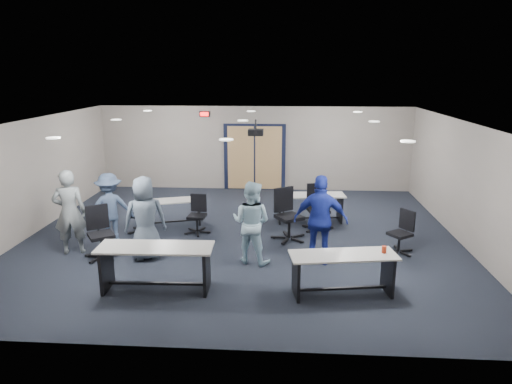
# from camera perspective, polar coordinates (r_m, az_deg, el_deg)

# --- Properties ---
(floor) EXTENTS (10.00, 10.00, 0.00)m
(floor) POSITION_cam_1_polar(r_m,az_deg,el_deg) (10.81, -1.80, -5.59)
(floor) COLOR black
(floor) RESTS_ON ground
(back_wall) EXTENTS (10.00, 0.04, 2.70)m
(back_wall) POSITION_cam_1_polar(r_m,az_deg,el_deg) (14.81, -0.16, 5.46)
(back_wall) COLOR gray
(back_wall) RESTS_ON floor
(front_wall) EXTENTS (10.00, 0.04, 2.70)m
(front_wall) POSITION_cam_1_polar(r_m,az_deg,el_deg) (6.17, -5.96, -8.48)
(front_wall) COLOR gray
(front_wall) RESTS_ON floor
(left_wall) EXTENTS (0.04, 9.00, 2.70)m
(left_wall) POSITION_cam_1_polar(r_m,az_deg,el_deg) (11.98, -26.42, 1.60)
(left_wall) COLOR gray
(left_wall) RESTS_ON floor
(right_wall) EXTENTS (0.04, 9.00, 2.70)m
(right_wall) POSITION_cam_1_polar(r_m,az_deg,el_deg) (11.11, 24.76, 0.85)
(right_wall) COLOR gray
(right_wall) RESTS_ON floor
(ceiling) EXTENTS (10.00, 9.00, 0.04)m
(ceiling) POSITION_cam_1_polar(r_m,az_deg,el_deg) (10.18, -1.92, 8.78)
(ceiling) COLOR silver
(ceiling) RESTS_ON back_wall
(double_door) EXTENTS (2.00, 0.07, 2.20)m
(double_door) POSITION_cam_1_polar(r_m,az_deg,el_deg) (14.83, -0.17, 4.30)
(double_door) COLOR black
(double_door) RESTS_ON back_wall
(exit_sign) EXTENTS (0.32, 0.07, 0.18)m
(exit_sign) POSITION_cam_1_polar(r_m,az_deg,el_deg) (14.81, -6.46, 9.66)
(exit_sign) COLOR black
(exit_sign) RESTS_ON back_wall
(ceiling_projector) EXTENTS (0.35, 0.32, 0.37)m
(ceiling_projector) POSITION_cam_1_polar(r_m,az_deg,el_deg) (10.68, -0.03, 7.49)
(ceiling_projector) COLOR black
(ceiling_projector) RESTS_ON ceiling
(ceiling_can_lights) EXTENTS (6.24, 5.74, 0.02)m
(ceiling_can_lights) POSITION_cam_1_polar(r_m,az_deg,el_deg) (10.43, -1.79, 8.77)
(ceiling_can_lights) COLOR white
(ceiling_can_lights) RESTS_ON ceiling
(table_front_left) EXTENTS (2.04, 0.74, 0.82)m
(table_front_left) POSITION_cam_1_polar(r_m,az_deg,el_deg) (8.31, -12.40, -8.33)
(table_front_left) COLOR #A19F98
(table_front_left) RESTS_ON floor
(table_front_right) EXTENTS (1.91, 0.89, 0.87)m
(table_front_right) POSITION_cam_1_polar(r_m,az_deg,el_deg) (8.12, 10.84, -9.17)
(table_front_right) COLOR #A19F98
(table_front_right) RESTS_ON floor
(table_back_left) EXTENTS (1.69, 1.00, 0.89)m
(table_back_left) POSITION_cam_1_polar(r_m,az_deg,el_deg) (11.66, -10.76, -1.98)
(table_back_left) COLOR #A19F98
(table_back_left) RESTS_ON floor
(table_back_right) EXTENTS (1.83, 0.77, 0.72)m
(table_back_right) POSITION_cam_1_polar(r_m,az_deg,el_deg) (11.80, 6.72, -1.39)
(table_back_right) COLOR #A19F98
(table_back_right) RESTS_ON floor
(chair_back_a) EXTENTS (0.64, 0.64, 0.98)m
(chair_back_a) POSITION_cam_1_polar(r_m,az_deg,el_deg) (11.27, -14.19, -2.55)
(chair_back_a) COLOR black
(chair_back_a) RESTS_ON floor
(chair_back_b) EXTENTS (0.63, 0.63, 0.92)m
(chair_back_b) POSITION_cam_1_polar(r_m,az_deg,el_deg) (10.98, -7.41, -2.83)
(chair_back_b) COLOR black
(chair_back_b) RESTS_ON floor
(chair_back_c) EXTENTS (1.04, 1.04, 1.20)m
(chair_back_c) POSITION_cam_1_polar(r_m,az_deg,el_deg) (10.45, 4.19, -2.89)
(chair_back_c) COLOR black
(chair_back_c) RESTS_ON floor
(chair_back_d) EXTENTS (0.82, 0.82, 1.12)m
(chair_back_d) POSITION_cam_1_polar(r_m,az_deg,el_deg) (11.18, 7.79, -2.00)
(chair_back_d) COLOR black
(chair_back_d) RESTS_ON floor
(chair_loose_left) EXTENTS (0.96, 0.96, 1.09)m
(chair_loose_left) POSITION_cam_1_polar(r_m,az_deg,el_deg) (9.97, -18.82, -4.89)
(chair_loose_left) COLOR black
(chair_loose_left) RESTS_ON floor
(chair_loose_right) EXTENTS (0.82, 0.82, 0.93)m
(chair_loose_right) POSITION_cam_1_polar(r_m,az_deg,el_deg) (10.19, 17.55, -4.83)
(chair_loose_right) COLOR black
(chair_loose_right) RESTS_ON floor
(person_gray) EXTENTS (0.76, 0.61, 1.83)m
(person_gray) POSITION_cam_1_polar(r_m,az_deg,el_deg) (10.35, -22.27, -2.34)
(person_gray) COLOR gray
(person_gray) RESTS_ON floor
(person_plaid) EXTENTS (0.99, 0.81, 1.75)m
(person_plaid) POSITION_cam_1_polar(r_m,az_deg,el_deg) (9.59, -13.69, -3.21)
(person_plaid) COLOR slate
(person_plaid) RESTS_ON floor
(person_lightblue) EXTENTS (0.99, 0.87, 1.69)m
(person_lightblue) POSITION_cam_1_polar(r_m,az_deg,el_deg) (9.17, -0.59, -3.81)
(person_lightblue) COLOR #B3DAED
(person_lightblue) RESTS_ON floor
(person_navy) EXTENTS (1.12, 0.58, 1.83)m
(person_navy) POSITION_cam_1_polar(r_m,az_deg,el_deg) (9.16, 8.09, -3.51)
(person_navy) COLOR navy
(person_navy) RESTS_ON floor
(person_back) EXTENTS (1.17, 0.95, 1.59)m
(person_back) POSITION_cam_1_polar(r_m,az_deg,el_deg) (10.82, -17.80, -1.87)
(person_back) COLOR #485D82
(person_back) RESTS_ON floor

